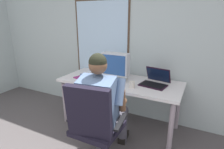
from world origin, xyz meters
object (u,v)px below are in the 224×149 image
(office_chair, at_px, (94,123))
(desk_speaker, at_px, (93,68))
(person_seated, at_px, (103,104))
(laptop, at_px, (155,80))
(desk, at_px, (120,86))
(cd_case, at_px, (79,77))
(coffee_mug, at_px, (132,85))
(crt_monitor, at_px, (116,65))
(wine_glass, at_px, (90,75))

(office_chair, relative_size, desk_speaker, 5.30)
(person_seated, xyz_separation_m, laptop, (0.40, 0.77, 0.11))
(desk, relative_size, cd_case, 10.22)
(desk_speaker, bearing_deg, person_seated, -51.98)
(desk_speaker, distance_m, coffee_mug, 0.86)
(crt_monitor, xyz_separation_m, cd_case, (-0.56, -0.15, -0.23))
(coffee_mug, bearing_deg, crt_monitor, 151.43)
(desk, bearing_deg, person_seated, -81.78)
(desk, distance_m, laptop, 0.53)
(laptop, relative_size, cd_case, 2.28)
(wine_glass, xyz_separation_m, cd_case, (-0.23, 0.04, -0.09))
(person_seated, relative_size, cd_case, 7.41)
(person_seated, distance_m, laptop, 0.88)
(desk, distance_m, person_seated, 0.69)
(office_chair, bearing_deg, person_seated, 96.76)
(office_chair, xyz_separation_m, wine_glass, (-0.52, 0.73, 0.24))
(wine_glass, relative_size, coffee_mug, 1.60)
(crt_monitor, bearing_deg, wine_glass, -150.39)
(person_seated, bearing_deg, wine_glass, 135.37)
(laptop, relative_size, desk_speaker, 2.05)
(cd_case, distance_m, coffee_mug, 0.88)
(office_chair, height_order, laptop, office_chair)
(laptop, relative_size, coffee_mug, 4.55)
(laptop, bearing_deg, cd_case, -167.75)
(office_chair, height_order, person_seated, person_seated)
(office_chair, distance_m, laptop, 1.10)
(person_seated, xyz_separation_m, wine_glass, (-0.49, 0.48, 0.15))
(laptop, bearing_deg, crt_monitor, -170.29)
(cd_case, bearing_deg, desk, 14.40)
(desk, distance_m, wine_glass, 0.48)
(desk_speaker, bearing_deg, crt_monitor, -16.75)
(desk, xyz_separation_m, wine_glass, (-0.39, -0.20, 0.18))
(desk, xyz_separation_m, crt_monitor, (-0.06, -0.01, 0.32))
(wine_glass, bearing_deg, laptop, 17.60)
(crt_monitor, height_order, desk_speaker, crt_monitor)
(cd_case, bearing_deg, wine_glass, -9.95)
(person_seated, distance_m, cd_case, 0.89)
(person_seated, relative_size, crt_monitor, 3.14)
(desk_speaker, relative_size, coffee_mug, 2.22)
(desk, bearing_deg, coffee_mug, -35.84)
(person_seated, xyz_separation_m, cd_case, (-0.72, 0.52, 0.06))
(person_seated, distance_m, coffee_mug, 0.53)
(crt_monitor, height_order, cd_case, crt_monitor)
(office_chair, height_order, crt_monitor, crt_monitor)
(office_chair, xyz_separation_m, coffee_mug, (0.13, 0.74, 0.19))
(desk_speaker, bearing_deg, coffee_mug, -21.80)
(crt_monitor, xyz_separation_m, desk_speaker, (-0.48, 0.14, -0.14))
(laptop, bearing_deg, wine_glass, -162.40)
(crt_monitor, relative_size, coffee_mug, 4.70)
(office_chair, relative_size, cd_case, 5.91)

